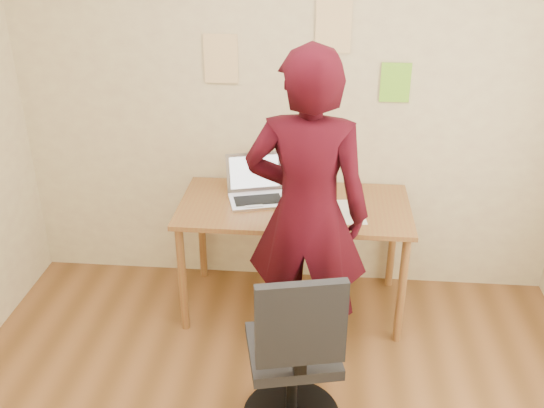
# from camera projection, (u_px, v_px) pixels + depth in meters

# --- Properties ---
(room) EXTENTS (3.58, 3.58, 2.78)m
(room) POSITION_uv_depth(u_px,v_px,m) (259.00, 221.00, 2.18)
(room) COLOR brown
(room) RESTS_ON ground
(desk) EXTENTS (1.40, 0.70, 0.74)m
(desk) POSITION_uv_depth(u_px,v_px,m) (294.00, 217.00, 3.72)
(desk) COLOR brown
(desk) RESTS_ON ground
(laptop) EXTENTS (0.42, 0.40, 0.25)m
(laptop) POSITION_uv_depth(u_px,v_px,m) (257.00, 190.00, 3.74)
(laptop) COLOR #B9B9C0
(laptop) RESTS_ON desk
(paper_sheet) EXTENTS (0.26, 0.35, 0.00)m
(paper_sheet) POSITION_uv_depth(u_px,v_px,m) (344.00, 212.00, 3.59)
(paper_sheet) COLOR white
(paper_sheet) RESTS_ON desk
(phone) EXTENTS (0.08, 0.12, 0.01)m
(phone) POSITION_uv_depth(u_px,v_px,m) (320.00, 221.00, 3.48)
(phone) COLOR black
(phone) RESTS_ON desk
(wall_note_left) EXTENTS (0.21, 0.00, 0.30)m
(wall_note_left) POSITION_uv_depth(u_px,v_px,m) (221.00, 59.00, 3.69)
(wall_note_left) COLOR #F4CD91
(wall_note_left) RESTS_ON room
(wall_note_mid) EXTENTS (0.21, 0.00, 0.30)m
(wall_note_mid) POSITION_uv_depth(u_px,v_px,m) (333.00, 27.00, 3.54)
(wall_note_mid) COLOR #F4CD91
(wall_note_mid) RESTS_ON room
(wall_note_right) EXTENTS (0.18, 0.00, 0.24)m
(wall_note_right) POSITION_uv_depth(u_px,v_px,m) (395.00, 83.00, 3.65)
(wall_note_right) COLOR #83DE31
(wall_note_right) RESTS_ON room
(office_chair) EXTENTS (0.50, 0.52, 0.96)m
(office_chair) POSITION_uv_depth(u_px,v_px,m) (294.00, 364.00, 2.89)
(office_chair) COLOR black
(office_chair) RESTS_ON ground
(person) EXTENTS (0.70, 0.49, 1.81)m
(person) POSITION_uv_depth(u_px,v_px,m) (307.00, 215.00, 3.19)
(person) COLOR #350710
(person) RESTS_ON ground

